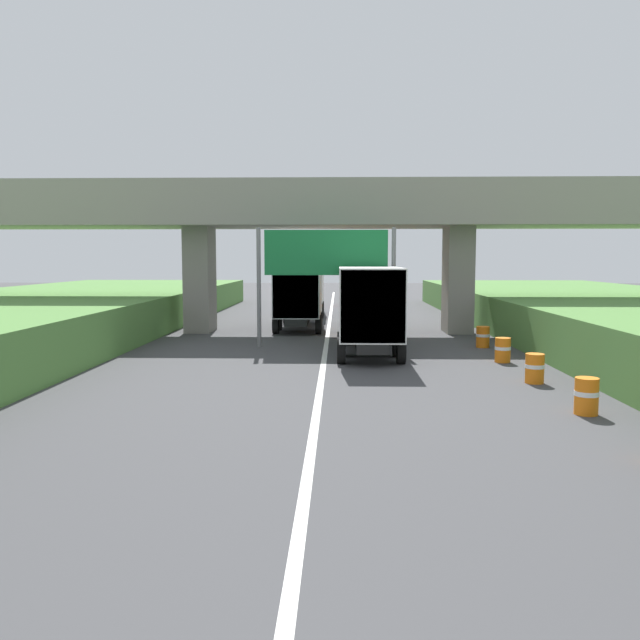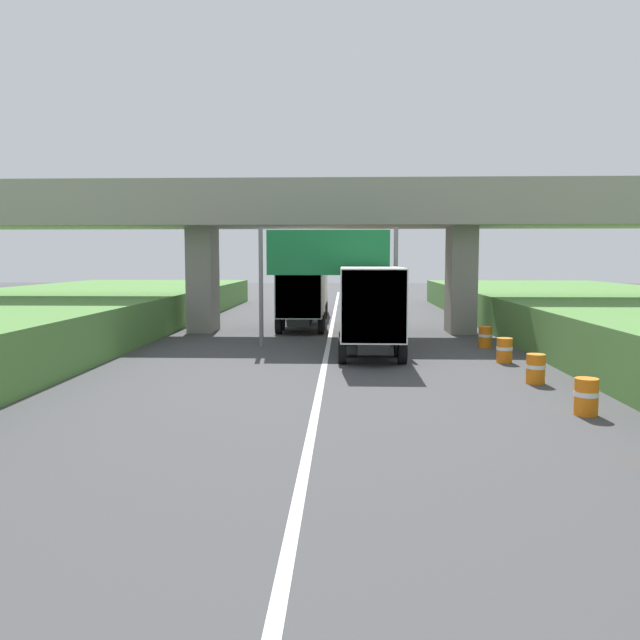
{
  "view_description": "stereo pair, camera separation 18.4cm",
  "coord_description": "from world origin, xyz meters",
  "views": [
    {
      "loc": [
        0.53,
        -0.75,
        3.77
      ],
      "look_at": [
        0.0,
        17.89,
        2.0
      ],
      "focal_mm": 36.43,
      "sensor_mm": 36.0,
      "label": 1
    },
    {
      "loc": [
        0.72,
        -0.75,
        3.77
      ],
      "look_at": [
        0.0,
        17.89,
        2.0
      ],
      "focal_mm": 36.43,
      "sensor_mm": 36.0,
      "label": 2
    }
  ],
  "objects": [
    {
      "name": "truck_blue",
      "position": [
        -1.64,
        42.37,
        1.93
      ],
      "size": [
        2.44,
        7.3,
        3.44
      ],
      "color": "black",
      "rests_on": "ground"
    },
    {
      "name": "construction_barrel_5",
      "position": [
        6.68,
        26.8,
        0.46
      ],
      "size": [
        0.57,
        0.57,
        0.9
      ],
      "color": "orange",
      "rests_on": "ground"
    },
    {
      "name": "construction_barrel_3",
      "position": [
        6.49,
        18.85,
        0.46
      ],
      "size": [
        0.57,
        0.57,
        0.9
      ],
      "color": "orange",
      "rests_on": "ground"
    },
    {
      "name": "lane_centre_stripe",
      "position": [
        0.0,
        26.03,
        0.0
      ],
      "size": [
        0.2,
        92.05,
        0.01
      ],
      "primitive_type": "cube",
      "color": "white",
      "rests_on": "ground"
    },
    {
      "name": "construction_barrel_2",
      "position": [
        6.55,
        14.87,
        0.46
      ],
      "size": [
        0.57,
        0.57,
        0.9
      ],
      "color": "orange",
      "rests_on": "ground"
    },
    {
      "name": "construction_barrel_4",
      "position": [
        6.52,
        22.83,
        0.46
      ],
      "size": [
        0.57,
        0.57,
        0.9
      ],
      "color": "orange",
      "rests_on": "ground"
    },
    {
      "name": "car_orange",
      "position": [
        1.5,
        31.49,
        0.86
      ],
      "size": [
        1.86,
        4.1,
        1.72
      ],
      "color": "orange",
      "rests_on": "ground"
    },
    {
      "name": "truck_green",
      "position": [
        1.71,
        24.65,
        1.93
      ],
      "size": [
        2.44,
        7.3,
        3.44
      ],
      "color": "black",
      "rests_on": "ground"
    },
    {
      "name": "overpass_bridge",
      "position": [
        0.0,
        32.53,
        5.69
      ],
      "size": [
        40.0,
        4.8,
        7.57
      ],
      "color": "gray",
      "rests_on": "ground"
    },
    {
      "name": "truck_silver",
      "position": [
        -1.54,
        33.8,
        1.93
      ],
      "size": [
        2.44,
        7.3,
        3.44
      ],
      "color": "black",
      "rests_on": "ground"
    },
    {
      "name": "car_red",
      "position": [
        1.75,
        50.74,
        0.86
      ],
      "size": [
        1.86,
        4.1,
        1.72
      ],
      "color": "red",
      "rests_on": "ground"
    },
    {
      "name": "overhead_highway_sign",
      "position": [
        0.0,
        26.69,
        3.72
      ],
      "size": [
        5.88,
        0.18,
        5.07
      ],
      "color": "slate",
      "rests_on": "ground"
    }
  ]
}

